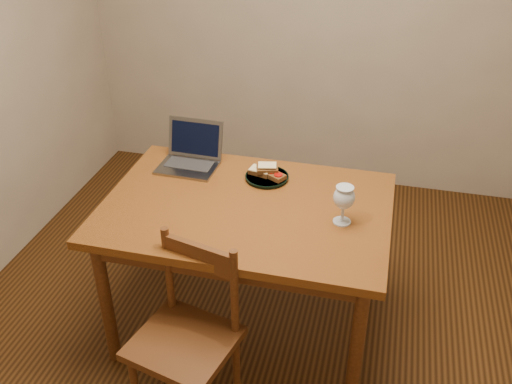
% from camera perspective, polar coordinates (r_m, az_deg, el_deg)
% --- Properties ---
extents(floor, '(3.20, 3.20, 0.02)m').
position_cam_1_polar(floor, '(3.07, 0.87, -13.05)').
color(floor, black).
rests_on(floor, ground).
extents(table, '(1.30, 0.90, 0.74)m').
position_cam_1_polar(table, '(2.64, -0.98, -2.85)').
color(table, '#4C210C').
rests_on(table, floor).
extents(chair, '(0.47, 0.46, 0.42)m').
position_cam_1_polar(chair, '(2.40, -7.01, -13.56)').
color(chair, '#3A1E0C').
rests_on(chair, floor).
extents(plate, '(0.21, 0.21, 0.02)m').
position_cam_1_polar(plate, '(2.79, 1.10, 1.48)').
color(plate, black).
rests_on(plate, table).
extents(sandwich_cheese, '(0.12, 0.09, 0.03)m').
position_cam_1_polar(sandwich_cheese, '(2.79, 0.44, 2.13)').
color(sandwich_cheese, '#381E0C').
rests_on(sandwich_cheese, plate).
extents(sandwich_tomato, '(0.12, 0.10, 0.03)m').
position_cam_1_polar(sandwich_tomato, '(2.76, 1.88, 1.73)').
color(sandwich_tomato, '#381E0C').
rests_on(sandwich_tomato, plate).
extents(sandwich_top, '(0.11, 0.09, 0.03)m').
position_cam_1_polar(sandwich_top, '(2.77, 1.13, 2.42)').
color(sandwich_top, '#381E0C').
rests_on(sandwich_top, plate).
extents(milk_glass, '(0.09, 0.09, 0.18)m').
position_cam_1_polar(milk_glass, '(2.45, 8.74, -1.27)').
color(milk_glass, white).
rests_on(milk_glass, table).
extents(laptop, '(0.30, 0.27, 0.21)m').
position_cam_1_polar(laptop, '(2.92, -6.50, 3.85)').
color(laptop, slate).
rests_on(laptop, table).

